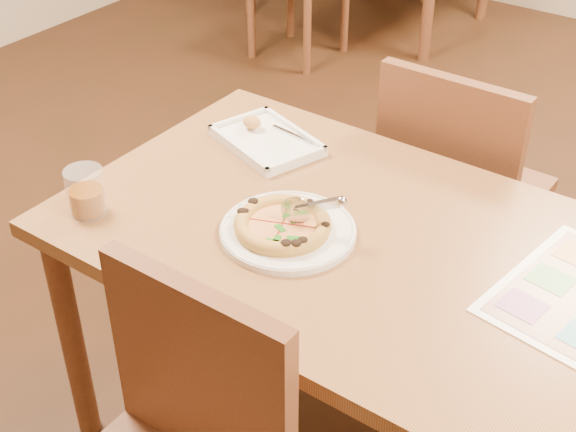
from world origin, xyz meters
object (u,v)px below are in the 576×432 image
Objects in this scene: chair_far at (456,174)px; pizza_cutter at (312,207)px; plate at (288,231)px; appetizer_tray at (266,141)px; glass_tumbler at (86,194)px; dining_table at (345,260)px; pizza at (282,225)px.

pizza_cutter is at bearing 85.58° from chair_far.
appetizer_tray is at bearing 133.98° from plate.
chair_far is 1.05m from glass_tumbler.
plate reaches higher than dining_table.
chair_far is 1.43× the size of appetizer_tray.
chair_far is at bearing 59.21° from glass_tumbler.
pizza_cutter is at bearing -39.27° from appetizer_tray.
appetizer_tray is (-0.38, -0.40, 0.16)m from chair_far.
dining_table is 3.95× the size of appetizer_tray.
glass_tumbler reaches higher than plate.
appetizer_tray is at bearing 73.63° from glass_tumbler.
glass_tumbler is at bearing 179.92° from pizza_cutter.
glass_tumbler reaches higher than dining_table.
chair_far is 0.72m from plate.
pizza_cutter reaches higher than appetizer_tray.
pizza is at bearing -133.18° from plate.
pizza is 1.95× the size of glass_tumbler.
dining_table is 0.18m from pizza_cutter.
glass_tumbler is (-0.15, -0.49, 0.04)m from appetizer_tray.
appetizer_tray is at bearing 45.78° from chair_far.
appetizer_tray is (-0.29, 0.30, 0.00)m from plate.
chair_far is at bearing 81.81° from plate.
glass_tumbler is at bearing -155.28° from plate.
pizza_cutter reaches higher than plate.
plate is (-0.10, -0.09, 0.09)m from dining_table.
pizza_cutter is (0.06, 0.03, 0.05)m from pizza.
glass_tumbler reaches higher than appetizer_tray.
glass_tumbler is (-0.53, -0.89, 0.20)m from chair_far.
chair_far is at bearing 81.23° from pizza.
dining_table is 4.24× the size of plate.
glass_tumbler is at bearing 59.21° from chair_far.
pizza is 0.67× the size of appetizer_tray.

